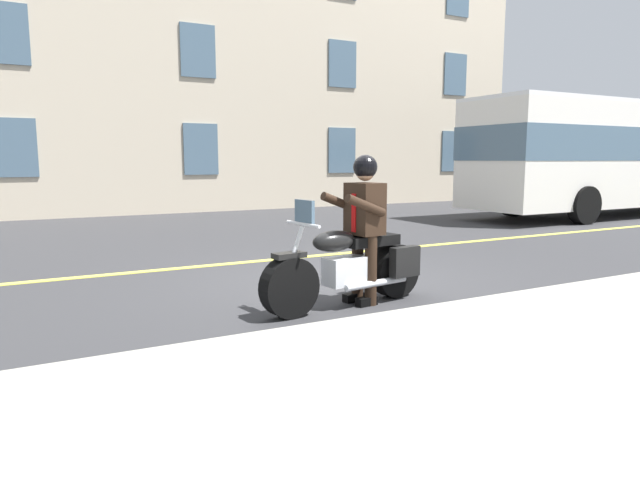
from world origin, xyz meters
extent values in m
plane|color=#333335|center=(0.00, 0.00, 0.00)|extent=(80.00, 80.00, 0.00)
cube|color=#E5DB4C|center=(0.00, -2.00, 0.01)|extent=(60.00, 0.16, 0.01)
cylinder|color=black|center=(1.26, 1.27, 0.33)|extent=(0.68, 0.29, 0.66)
cylinder|color=black|center=(-0.27, 1.05, 0.33)|extent=(0.68, 0.29, 0.66)
cube|color=silver|center=(0.47, 1.15, 0.42)|extent=(0.59, 0.36, 0.32)
ellipsoid|color=black|center=(0.67, 1.18, 0.78)|extent=(0.59, 0.36, 0.24)
cube|color=black|center=(0.12, 1.10, 0.74)|extent=(0.73, 0.38, 0.12)
cube|color=black|center=(-0.25, 1.27, 0.48)|extent=(0.41, 0.17, 0.36)
cube|color=black|center=(-0.19, 0.84, 0.48)|extent=(0.41, 0.17, 0.36)
cylinder|color=silver|center=(1.24, 1.26, 0.60)|extent=(0.35, 0.10, 0.76)
cylinder|color=silver|center=(1.08, 1.24, 1.00)|extent=(0.12, 0.60, 0.04)
cube|color=black|center=(1.26, 1.27, 0.68)|extent=(0.38, 0.21, 0.06)
cylinder|color=silver|center=(0.15, 1.27, 0.26)|extent=(0.90, 0.21, 0.08)
cube|color=slate|center=(1.06, 1.24, 1.12)|extent=(0.08, 0.32, 0.28)
cylinder|color=black|center=(0.21, 1.24, 0.42)|extent=(0.14, 0.14, 0.84)
cube|color=black|center=(0.27, 1.25, 0.05)|extent=(0.27, 0.15, 0.10)
cylinder|color=black|center=(0.24, 1.00, 0.42)|extent=(0.14, 0.14, 0.84)
cube|color=black|center=(0.30, 1.01, 0.05)|extent=(0.27, 0.15, 0.10)
cube|color=black|center=(0.22, 1.12, 1.12)|extent=(0.37, 0.44, 0.60)
cube|color=red|center=(0.38, 1.14, 1.08)|extent=(0.03, 0.07, 0.44)
cylinder|color=black|center=(0.37, 1.36, 1.18)|extent=(0.56, 0.18, 0.28)
cylinder|color=black|center=(0.43, 0.93, 1.18)|extent=(0.56, 0.18, 0.28)
sphere|color=tan|center=(0.22, 1.12, 1.55)|extent=(0.22, 0.22, 0.22)
sphere|color=black|center=(0.22, 1.12, 1.60)|extent=(0.28, 0.28, 0.28)
cube|color=white|center=(-12.41, -4.18, 1.77)|extent=(11.00, 2.50, 2.85)
cube|color=slate|center=(-12.41, -4.18, 2.10)|extent=(11.04, 2.52, 0.90)
cube|color=white|center=(-12.41, -4.18, 3.25)|extent=(11.00, 2.50, 0.10)
cylinder|color=black|center=(-9.21, -5.38, 0.50)|extent=(1.00, 0.30, 1.00)
cylinder|color=black|center=(-9.21, -2.98, 0.50)|extent=(1.00, 0.30, 1.00)
cube|color=beige|center=(-1.39, -14.00, 5.21)|extent=(25.86, 6.00, 10.42)
cube|color=slate|center=(-11.74, -10.97, 2.00)|extent=(1.10, 0.06, 1.60)
cube|color=slate|center=(-6.57, -10.97, 2.00)|extent=(1.10, 0.06, 1.60)
cube|color=slate|center=(-1.39, -10.97, 2.00)|extent=(1.10, 0.06, 1.60)
cube|color=slate|center=(3.78, -10.97, 2.00)|extent=(1.10, 0.06, 1.60)
cube|color=slate|center=(-11.74, -10.97, 5.00)|extent=(1.10, 0.06, 1.60)
cube|color=slate|center=(-6.57, -10.97, 5.00)|extent=(1.10, 0.06, 1.60)
cube|color=slate|center=(-1.39, -10.97, 5.00)|extent=(1.10, 0.06, 1.60)
cube|color=slate|center=(3.78, -10.97, 5.00)|extent=(1.10, 0.06, 1.60)
camera|label=1|loc=(3.73, 6.57, 1.69)|focal=31.39mm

